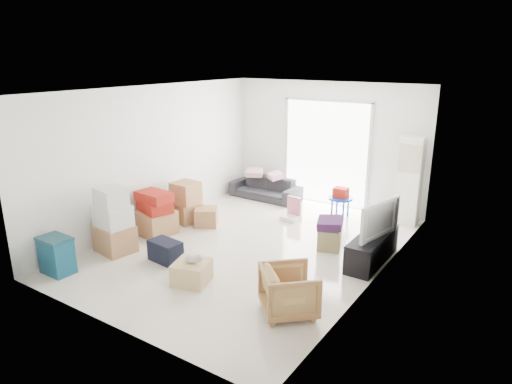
{
  "coord_description": "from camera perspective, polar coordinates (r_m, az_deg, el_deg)",
  "views": [
    {
      "loc": [
        4.18,
        -6.14,
        3.24
      ],
      "look_at": [
        -0.01,
        0.2,
        0.94
      ],
      "focal_mm": 32.0,
      "sensor_mm": 36.0,
      "label": 1
    }
  ],
  "objects": [
    {
      "name": "box_stack_c",
      "position": [
        9.23,
        -8.73,
        -1.3
      ],
      "size": [
        0.65,
        0.59,
        0.82
      ],
      "rotation": [
        0.0,
        0.0,
        -0.16
      ],
      "color": "#A07748",
      "rests_on": "room_shell"
    },
    {
      "name": "wood_crate",
      "position": [
        6.87,
        -8.03,
        -9.92
      ],
      "size": [
        0.61,
        0.61,
        0.33
      ],
      "primitive_type": "cube",
      "rotation": [
        0.0,
        0.0,
        0.29
      ],
      "color": "tan",
      "rests_on": "room_shell"
    },
    {
      "name": "pillow_right",
      "position": [
        10.41,
        2.43,
        2.77
      ],
      "size": [
        0.42,
        0.41,
        0.11
      ],
      "primitive_type": "cube",
      "rotation": [
        0.0,
        0.0,
        -0.66
      ],
      "color": "#B98796",
      "rests_on": "sofa"
    },
    {
      "name": "sofa",
      "position": [
        10.62,
        1.18,
        0.92
      ],
      "size": [
        1.69,
        0.51,
        0.66
      ],
      "primitive_type": "imported",
      "rotation": [
        0.0,
        0.0,
        -0.01
      ],
      "color": "#2A2A30",
      "rests_on": "room_shell"
    },
    {
      "name": "plush_bunny",
      "position": [
        6.76,
        -7.87,
        -8.25
      ],
      "size": [
        0.28,
        0.16,
        0.14
      ],
      "rotation": [
        0.0,
        0.0,
        0.07
      ],
      "color": "#B2ADA8",
      "rests_on": "wood_crate"
    },
    {
      "name": "duffel_bag",
      "position": [
        7.62,
        -11.25,
        -7.25
      ],
      "size": [
        0.57,
        0.38,
        0.35
      ],
      "primitive_type": "cube",
      "rotation": [
        0.0,
        0.0,
        -0.11
      ],
      "color": "black",
      "rests_on": "room_shell"
    },
    {
      "name": "tv_console",
      "position": [
        7.66,
        14.3,
        -6.84
      ],
      "size": [
        0.42,
        1.39,
        0.46
      ],
      "primitive_type": "cube",
      "color": "black",
      "rests_on": "room_shell"
    },
    {
      "name": "sliding_door",
      "position": [
        10.23,
        8.72,
        5.38
      ],
      "size": [
        2.1,
        0.04,
        2.33
      ],
      "color": "white",
      "rests_on": "room_shell"
    },
    {
      "name": "toy_walker",
      "position": [
        9.33,
        4.53,
        -2.7
      ],
      "size": [
        0.38,
        0.35,
        0.47
      ],
      "rotation": [
        0.0,
        0.0,
        -0.13
      ],
      "color": "silver",
      "rests_on": "room_shell"
    },
    {
      "name": "box_stack_b",
      "position": [
        8.7,
        -12.49,
        -2.76
      ],
      "size": [
        0.77,
        0.68,
        0.82
      ],
      "rotation": [
        0.0,
        0.0,
        -0.2
      ],
      "color": "#A07748",
      "rests_on": "room_shell"
    },
    {
      "name": "blanket",
      "position": [
        7.92,
        9.23,
        -4.09
      ],
      "size": [
        0.52,
        0.52,
        0.14
      ],
      "primitive_type": "cube",
      "rotation": [
        0.0,
        0.0,
        0.33
      ],
      "color": "#391A42",
      "rests_on": "ottoman"
    },
    {
      "name": "room_shell",
      "position": [
        7.66,
        -0.74,
        2.55
      ],
      "size": [
        4.98,
        6.48,
        3.18
      ],
      "color": "beige",
      "rests_on": "ground"
    },
    {
      "name": "armchair",
      "position": [
        6.0,
        4.18,
        -11.99
      ],
      "size": [
        0.93,
        0.93,
        0.7
      ],
      "primitive_type": "imported",
      "rotation": [
        0.0,
        0.0,
        2.33
      ],
      "color": "tan",
      "rests_on": "room_shell"
    },
    {
      "name": "storage_bins",
      "position": [
        7.68,
        -23.66,
        -7.23
      ],
      "size": [
        0.51,
        0.36,
        0.59
      ],
      "rotation": [
        0.0,
        0.0,
        -0.01
      ],
      "color": "navy",
      "rests_on": "room_shell"
    },
    {
      "name": "kids_table",
      "position": [
        9.49,
        10.53,
        -0.55
      ],
      "size": [
        0.5,
        0.5,
        0.63
      ],
      "rotation": [
        0.0,
        0.0,
        -0.37
      ],
      "color": "#0A34AF",
      "rests_on": "room_shell"
    },
    {
      "name": "ac_tower",
      "position": [
        9.37,
        18.61,
        1.32
      ],
      "size": [
        0.45,
        0.3,
        1.75
      ],
      "primitive_type": "cube",
      "color": "white",
      "rests_on": "room_shell"
    },
    {
      "name": "loose_box",
      "position": [
        9.03,
        -6.25,
        -3.11
      ],
      "size": [
        0.58,
        0.58,
        0.35
      ],
      "primitive_type": "cube",
      "rotation": [
        0.0,
        0.0,
        0.57
      ],
      "color": "#A07748",
      "rests_on": "room_shell"
    },
    {
      "name": "ottoman",
      "position": [
        8.01,
        9.14,
        -5.8
      ],
      "size": [
        0.47,
        0.47,
        0.37
      ],
      "primitive_type": "cube",
      "rotation": [
        0.0,
        0.0,
        0.3
      ],
      "color": "olive",
      "rests_on": "room_shell"
    },
    {
      "name": "television",
      "position": [
        7.55,
        14.46,
        -4.76
      ],
      "size": [
        0.8,
        1.12,
        0.13
      ],
      "primitive_type": "imported",
      "rotation": [
        0.0,
        0.0,
        1.34
      ],
      "color": "black",
      "rests_on": "tv_console"
    },
    {
      "name": "pillow_left",
      "position": [
        10.68,
        -0.21,
        3.15
      ],
      "size": [
        0.46,
        0.42,
        0.12
      ],
      "primitive_type": "cube",
      "rotation": [
        0.0,
        0.0,
        0.47
      ],
      "color": "#B98796",
      "rests_on": "sofa"
    },
    {
      "name": "box_stack_a",
      "position": [
        8.07,
        -17.37,
        -3.77
      ],
      "size": [
        0.69,
        0.6,
        1.13
      ],
      "rotation": [
        0.0,
        0.0,
        -0.17
      ],
      "color": "#A07748",
      "rests_on": "room_shell"
    }
  ]
}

